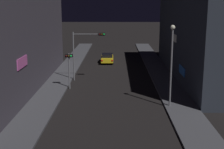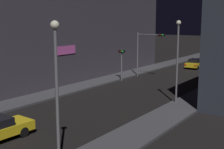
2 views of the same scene
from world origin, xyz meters
The scene contains 7 objects.
sidewalk_left centered at (-6.19, 32.96, 0.09)m, with size 2.85×69.92×0.17m, color #424247.
sidewalk_right centered at (6.19, 32.96, 0.09)m, with size 2.85×69.92×0.17m, color #424247.
building_facade_right centered at (13.28, 37.02, 5.29)m, with size 11.41×27.00×10.57m.
far_car centered at (-0.87, 46.14, 0.73)m, with size 1.87×4.48×1.42m.
traffic_light_overhead centered at (-3.16, 34.78, 4.09)m, with size 3.81×0.41×5.74m.
traffic_light_left_kerb centered at (-4.52, 31.00, 2.75)m, with size 0.80×0.42×3.84m.
street_lamp_far_block centered at (5.20, 24.91, 4.50)m, with size 0.41×0.41×7.06m.
Camera 1 is at (0.43, -1.82, 9.07)m, focal length 50.81 mm.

